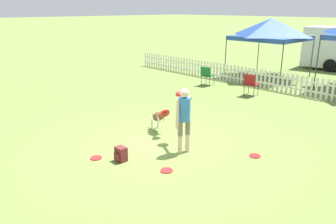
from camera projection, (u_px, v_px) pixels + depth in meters
The scene contains 11 objects.
ground_plane at pixel (159, 143), 8.34m from camera, with size 240.00×240.00×0.00m, color olive.
handler_person at pixel (184, 112), 7.58m from camera, with size 0.85×0.88×1.56m.
leaping_dog at pixel (159, 116), 8.98m from camera, with size 1.07×0.52×0.78m.
frisbee_near_handler at pixel (255, 156), 7.60m from camera, with size 0.26×0.26×0.02m.
frisbee_near_dog at pixel (167, 170), 6.92m from camera, with size 0.26×0.26×0.02m.
frisbee_midfield at pixel (96, 158), 7.50m from camera, with size 0.26×0.26×0.02m.
backpack_on_grass at pixel (121, 154), 7.34m from camera, with size 0.26×0.23×0.33m.
picket_fence at pixel (294, 84), 12.95m from camera, with size 18.58×0.04×0.81m.
folding_chair_center at pixel (251, 83), 12.66m from camera, with size 0.54×0.56×0.87m.
folding_chair_green_right at pixel (207, 74), 14.40m from camera, with size 0.56×0.58×0.85m.
canopy_tent_secondary at pixel (271, 29), 15.63m from camera, with size 3.02×3.02×2.84m.
Camera 1 is at (5.74, -5.14, 3.29)m, focal length 35.00 mm.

